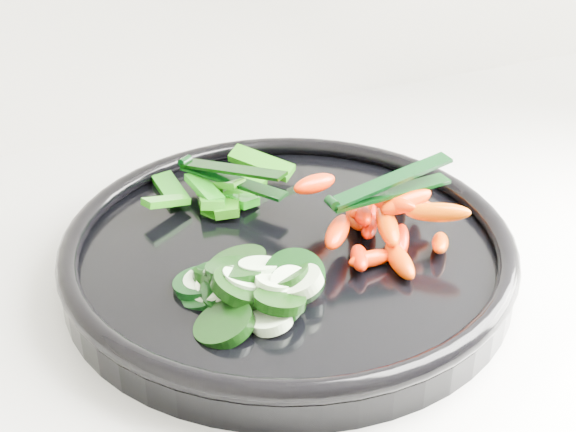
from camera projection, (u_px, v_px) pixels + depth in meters
name	position (u px, v px, depth m)	size (l,w,h in m)	color
veggie_tray	(288.00, 252.00, 0.67)	(0.47, 0.47, 0.04)	black
cucumber_pile	(242.00, 286.00, 0.60)	(0.12, 0.13, 0.04)	black
carrot_pile	(382.00, 219.00, 0.66)	(0.13, 0.14, 0.05)	#F33800
pepper_pile	(219.00, 191.00, 0.73)	(0.15, 0.10, 0.04)	#1B730A
tong_carrot	(387.00, 187.00, 0.65)	(0.11, 0.02, 0.02)	black
tong_pepper	(229.00, 174.00, 0.72)	(0.07, 0.10, 0.02)	black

